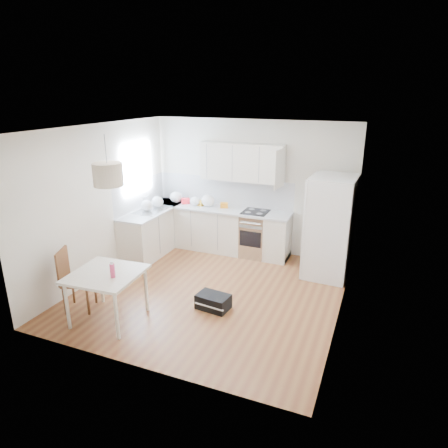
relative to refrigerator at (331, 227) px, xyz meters
The scene contains 29 objects.
floor 2.43m from the refrigerator, 139.88° to the right, with size 4.20×4.20×0.00m, color brown.
ceiling 2.88m from the refrigerator, 139.88° to the right, with size 4.20×4.20×0.00m, color white.
wall_back 1.89m from the refrigerator, 159.44° to the left, with size 4.20×4.20×0.00m, color white.
wall_left 4.11m from the refrigerator, 159.20° to the right, with size 4.20×4.20×0.00m, color white.
wall_right 1.56m from the refrigerator, 75.51° to the right, with size 4.20×4.20×0.00m, color white.
window_glassblock 3.91m from the refrigerator, behind, with size 0.02×1.00×1.00m, color #BFE0F9.
cabinets_back 2.40m from the refrigerator, behind, with size 3.00×0.60×0.88m, color silver.
cabinets_left 3.57m from the refrigerator, behind, with size 0.60×1.80×0.88m, color silver.
counter_back 2.35m from the refrigerator, behind, with size 3.02×0.64×0.04m, color #B6B9BB.
counter_left 3.53m from the refrigerator, behind, with size 0.64×1.82×0.04m, color #B6B9BB.
backsplash_back 2.43m from the refrigerator, 164.59° to the left, with size 3.00×0.01×0.58m, color silver.
backsplash_left 3.84m from the refrigerator, behind, with size 0.01×1.80×0.58m, color silver.
upper_cabinets 2.16m from the refrigerator, 165.44° to the left, with size 1.70×0.32×0.75m, color silver.
range_oven 1.63m from the refrigerator, 167.18° to the left, with size 0.50×0.61×0.88m, color #B9BCBE, non-canonical shape.
sink 3.54m from the refrigerator, behind, with size 0.50×0.80×0.16m, color #B9BCBE, non-canonical shape.
refrigerator is the anchor object (origin of this frame).
dining_table 3.92m from the refrigerator, 134.54° to the right, with size 1.01×1.01×0.75m.
dining_chair 4.33m from the refrigerator, 140.98° to the right, with size 0.41×0.41×0.98m, color #532F19, non-canonical shape.
drink_bottle 3.85m from the refrigerator, 131.82° to the right, with size 0.07×0.07×0.24m, color #D33A6A.
gym_bag 2.54m from the refrigerator, 126.95° to the right, with size 0.50×0.32×0.23m, color black.
pendant_lamp 3.98m from the refrigerator, 133.20° to the right, with size 0.39×0.39×0.30m, color beige.
grocery_bag_a 3.36m from the refrigerator, behind, with size 0.27×0.23×0.24m, color white.
grocery_bag_b 2.87m from the refrigerator, behind, with size 0.21×0.18×0.19m, color white.
grocery_bag_c 2.59m from the refrigerator, behind, with size 0.28×0.24×0.25m, color white.
grocery_bag_d 3.53m from the refrigerator, behind, with size 0.25×0.21×0.22m, color white.
grocery_bag_e 3.60m from the refrigerator, behind, with size 0.25×0.21×0.22m, color white.
snack_orange 2.26m from the refrigerator, behind, with size 0.16×0.10×0.11m, color orange.
snack_yellow 2.78m from the refrigerator, behind, with size 0.15×0.10×0.11m, color gold.
snack_red 3.13m from the refrigerator, behind, with size 0.17×0.11×0.12m, color red.
Camera 1 is at (2.50, -5.49, 3.23)m, focal length 32.00 mm.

